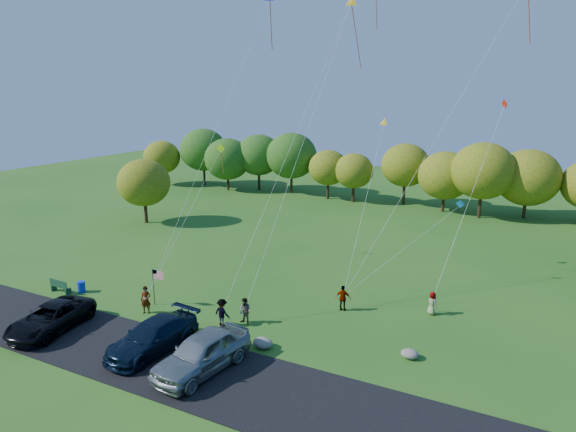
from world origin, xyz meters
name	(u,v)px	position (x,y,z in m)	size (l,w,h in m)	color
ground	(218,334)	(0.00, 0.00, 0.00)	(140.00, 140.00, 0.00)	#255D1A
asphalt_lane	(174,364)	(0.00, -4.00, 0.03)	(44.00, 6.00, 0.06)	black
treeline	(390,172)	(-0.22, 35.65, 4.64)	(77.18, 27.11, 8.18)	#3A2915
minivan_dark	(51,318)	(-9.10, -4.30, 0.85)	(2.63, 5.71, 1.59)	black
minivan_navy	(153,337)	(-1.96, -3.41, 0.90)	(2.36, 5.81, 1.69)	black
minivan_silver	(202,353)	(1.71, -3.81, 1.06)	(2.35, 5.85, 1.99)	#909699
flyer_a	(146,300)	(-5.80, 0.27, 0.91)	(0.67, 0.44, 1.83)	#4C4C59
flyer_b	(245,311)	(0.72, 1.92, 0.83)	(0.81, 0.63, 1.66)	#4C4C59
flyer_c	(222,312)	(-0.39, 1.04, 0.87)	(1.12, 0.64, 1.73)	#4C4C59
flyer_d	(343,298)	(5.38, 6.54, 0.86)	(1.01, 0.42, 1.72)	#4C4C59
flyer_e	(432,303)	(10.70, 8.61, 0.76)	(0.75, 0.49, 1.53)	#4C4C59
park_bench	(59,286)	(-13.68, 0.01, 0.53)	(1.78, 0.47, 0.98)	#174025
trash_barrel	(81,287)	(-12.40, 0.83, 0.40)	(0.53, 0.53, 0.79)	#0E2AD3
flag_assembly	(156,279)	(-5.98, 1.56, 1.91)	(0.94, 0.61, 2.55)	black
boulder_near	(263,343)	(3.22, -0.22, 0.29)	(1.17, 0.92, 0.58)	gray
boulder_far	(410,354)	(10.87, 2.43, 0.25)	(0.97, 0.81, 0.50)	gray
kites_aloft	(385,4)	(4.90, 14.52, 19.98)	(22.74, 8.12, 19.17)	#FF351C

